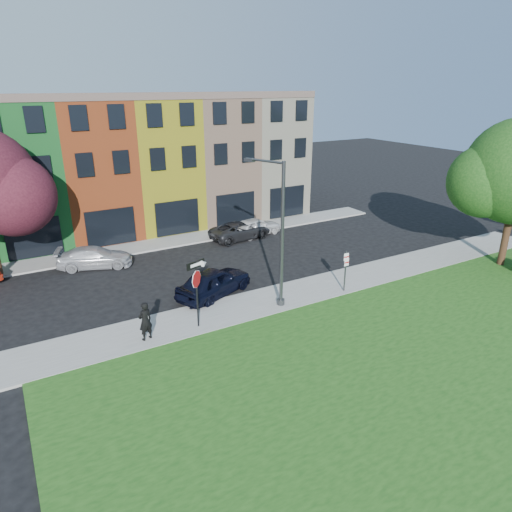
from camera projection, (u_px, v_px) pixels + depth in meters
ground at (298, 327)px, 22.15m from camera, size 120.00×120.00×0.00m
sidewalk_near at (297, 294)px, 25.49m from camera, size 40.00×3.00×0.12m
sidewalk_far at (145, 246)px, 32.90m from camera, size 40.00×2.40×0.12m
rowhouse_block at (123, 165)px, 36.40m from camera, size 30.00×10.12×10.00m
stop_sign at (196, 281)px, 21.10m from camera, size 1.01×0.38×3.37m
man at (145, 321)px, 20.52m from camera, size 0.92×0.81×1.85m
sedan_near at (214, 282)px, 25.17m from camera, size 5.24×6.05×1.60m
parked_car_silver at (95, 257)px, 29.09m from camera, size 4.56×5.70×1.34m
parked_car_dark at (240, 230)px, 34.46m from camera, size 3.11×5.19×1.33m
parked_car_white at (255, 227)px, 35.17m from camera, size 3.14×4.78×1.43m
street_lamp at (279, 235)px, 22.90m from camera, size 1.17×2.46×7.52m
parking_sign_a at (346, 270)px, 25.28m from camera, size 0.32×0.09×1.99m
parking_sign_b at (345, 267)px, 25.18m from camera, size 0.32×0.08×2.38m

